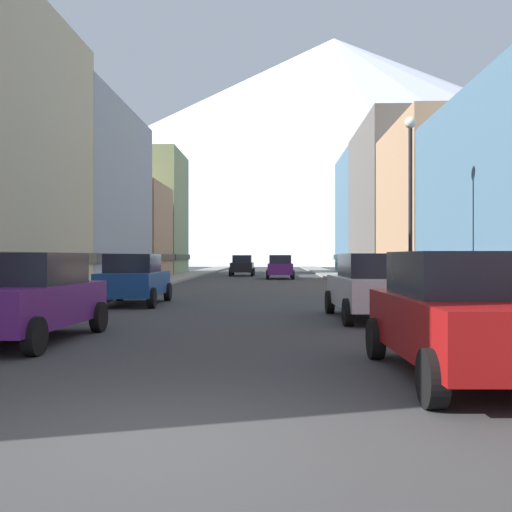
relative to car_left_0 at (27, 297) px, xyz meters
name	(u,v)px	position (x,y,z in m)	size (l,w,h in m)	color
ground_plane	(149,443)	(3.80, -6.48, -0.90)	(400.00, 400.00, 0.00)	#3B3B3B
sidewalk_left	(164,280)	(-2.45, 28.52, -0.82)	(2.50, 100.00, 0.15)	gray
sidewalk_right	(351,281)	(10.05, 28.52, -0.82)	(2.50, 100.00, 0.15)	gray
storefront_left_2	(73,199)	(-7.03, 23.84, 4.23)	(6.96, 13.91, 10.61)	#99A5B2
storefront_left_3	(116,233)	(-7.54, 35.52, 2.63)	(7.98, 8.27, 7.34)	tan
storefront_left_4	(130,215)	(-8.63, 44.71, 4.63)	(10.15, 8.94, 11.42)	#8C9966
storefront_right_2	(482,209)	(16.08, 20.85, 3.31)	(9.86, 10.40, 8.74)	tan
storefront_right_3	(418,205)	(15.59, 33.27, 4.61)	(8.88, 13.52, 11.37)	#66605B
storefront_right_4	(388,217)	(15.76, 45.77, 4.53)	(9.23, 11.37, 11.22)	slate
car_left_0	(27,297)	(0.00, 0.00, 0.00)	(2.24, 4.48, 1.78)	#591E72
car_left_1	(134,279)	(0.00, 9.30, 0.00)	(2.12, 4.43, 1.78)	#19478C
car_right_0	(463,314)	(7.60, -3.41, 0.00)	(2.16, 4.45, 1.78)	#9E1111
car_right_1	(372,286)	(7.60, 4.50, 0.00)	(2.24, 4.48, 1.78)	silver
car_driving_0	(242,265)	(2.20, 40.38, 0.00)	(2.06, 4.40, 1.78)	black
car_driving_1	(280,267)	(5.40, 33.63, 0.00)	(2.06, 4.40, 1.78)	#591E72
potted_plant_0	(0,287)	(-3.20, 5.80, -0.10)	(0.70, 0.70, 1.08)	#4C4C51
potted_plant_1	(438,290)	(10.80, 9.87, -0.40)	(0.52, 0.52, 0.74)	gray
pedestrian_0	(376,273)	(10.05, 18.42, -0.04)	(0.36, 0.36, 1.55)	maroon
pedestrian_1	(81,277)	(-2.45, 10.96, -0.01)	(0.36, 0.36, 1.61)	maroon
streetlamp_right	(410,182)	(9.15, 6.83, 3.09)	(0.36, 0.36, 5.86)	black
mountain_backdrop	(334,149)	(31.11, 253.52, 47.43)	(346.68, 346.68, 96.67)	silver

